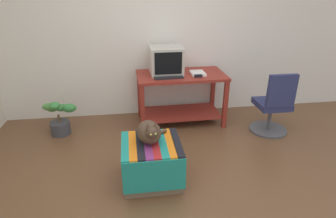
% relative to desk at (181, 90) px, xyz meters
% --- Properties ---
extents(ground_plane, '(14.00, 14.00, 0.00)m').
position_rel_desk_xyz_m(ground_plane, '(-0.29, -1.60, -0.51)').
color(ground_plane, brown).
extents(back_wall, '(8.00, 0.10, 2.60)m').
position_rel_desk_xyz_m(back_wall, '(-0.29, 0.45, 0.79)').
color(back_wall, silver).
rests_on(back_wall, ground_plane).
extents(desk, '(1.27, 0.69, 0.75)m').
position_rel_desk_xyz_m(desk, '(0.00, 0.00, 0.00)').
color(desk, maroon).
rests_on(desk, ground_plane).
extents(tv_monitor, '(0.46, 0.44, 0.38)m').
position_rel_desk_xyz_m(tv_monitor, '(-0.21, 0.06, 0.43)').
color(tv_monitor, '#BCB7A8').
rests_on(tv_monitor, desk).
extents(keyboard, '(0.41, 0.18, 0.02)m').
position_rel_desk_xyz_m(keyboard, '(-0.20, -0.15, 0.25)').
color(keyboard, black).
rests_on(keyboard, desk).
extents(book, '(0.19, 0.26, 0.03)m').
position_rel_desk_xyz_m(book, '(0.23, -0.05, 0.26)').
color(book, white).
rests_on(book, desk).
extents(ottoman_with_blanket, '(0.61, 0.59, 0.45)m').
position_rel_desk_xyz_m(ottoman_with_blanket, '(-0.55, -1.36, -0.28)').
color(ottoman_with_blanket, '#7A664C').
rests_on(ottoman_with_blanket, ground_plane).
extents(cat, '(0.35, 0.38, 0.28)m').
position_rel_desk_xyz_m(cat, '(-0.56, -1.33, 0.06)').
color(cat, '#473323').
rests_on(cat, ottoman_with_blanket).
extents(potted_plant, '(0.42, 0.35, 0.53)m').
position_rel_desk_xyz_m(potted_plant, '(-1.71, -0.16, -0.28)').
color(potted_plant, '#3D3D42').
rests_on(potted_plant, ground_plane).
extents(office_chair, '(0.52, 0.52, 0.89)m').
position_rel_desk_xyz_m(office_chair, '(1.19, -0.53, -0.12)').
color(office_chair, '#4C4C51').
rests_on(office_chair, ground_plane).
extents(stapler, '(0.11, 0.04, 0.04)m').
position_rel_desk_xyz_m(stapler, '(0.21, -0.19, 0.26)').
color(stapler, black).
rests_on(stapler, desk).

